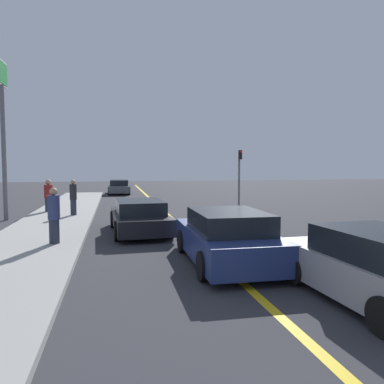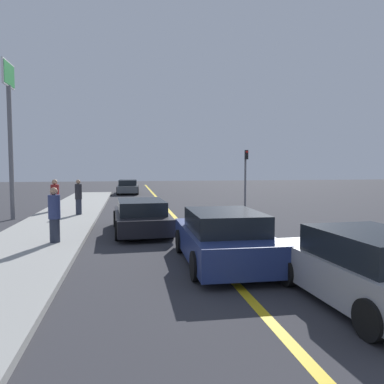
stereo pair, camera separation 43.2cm
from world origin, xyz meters
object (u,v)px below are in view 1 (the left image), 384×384
pedestrian_mid_group (54,216)px  car_parked_left_lot (119,187)px  car_near_right_lane (376,268)px  car_ahead_center (227,238)px  car_far_distant (139,217)px  pedestrian_far_standing (73,197)px  traffic_light (239,171)px  pedestrian_by_sign (48,196)px  roadside_sign (2,107)px

pedestrian_mid_group → car_parked_left_lot: bearing=84.1°
car_near_right_lane → car_ahead_center: car_ahead_center is taller
car_far_distant → car_parked_left_lot: car_parked_left_lot is taller
car_near_right_lane → pedestrian_far_standing: (-6.48, 12.50, 0.34)m
car_near_right_lane → car_far_distant: (-3.70, 8.00, -0.05)m
car_ahead_center → pedestrian_far_standing: (-4.66, 9.32, 0.33)m
pedestrian_mid_group → car_ahead_center: bearing=-31.1°
traffic_light → pedestrian_far_standing: bearing=-161.3°
car_ahead_center → pedestrian_far_standing: 10.43m
pedestrian_far_standing → car_ahead_center: bearing=-63.4°
pedestrian_mid_group → pedestrian_by_sign: pedestrian_mid_group is taller
car_parked_left_lot → pedestrian_by_sign: 13.78m
car_near_right_lane → pedestrian_by_sign: size_ratio=2.51×
car_parked_left_lot → pedestrian_far_standing: size_ratio=2.85×
car_near_right_lane → pedestrian_far_standing: bearing=114.3°
car_far_distant → pedestrian_mid_group: pedestrian_mid_group is taller
car_far_distant → roadside_sign: 8.48m
car_near_right_lane → pedestrian_by_sign: bearing=115.8°
traffic_light → car_near_right_lane: bearing=-100.2°
car_near_right_lane → pedestrian_mid_group: (-6.37, 5.91, 0.34)m
car_ahead_center → pedestrian_far_standing: pedestrian_far_standing is taller
car_parked_left_lot → pedestrian_mid_group: size_ratio=2.83×
car_far_distant → pedestrian_by_sign: size_ratio=2.84×
car_near_right_lane → pedestrian_by_sign: (-7.87, 14.25, 0.30)m
pedestrian_mid_group → pedestrian_by_sign: (-1.50, 8.34, -0.04)m
car_far_distant → roadside_sign: roadside_sign is taller
car_ahead_center → traffic_light: size_ratio=1.28×
car_parked_left_lot → traffic_light: size_ratio=1.40×
car_far_distant → pedestrian_mid_group: (-2.67, -2.09, 0.39)m
car_parked_left_lot → roadside_sign: 16.61m
car_parked_left_lot → roadside_sign: size_ratio=0.66×
car_ahead_center → car_far_distant: bearing=111.9°
traffic_light → pedestrian_by_sign: bearing=-172.6°
car_far_distant → pedestrian_far_standing: 5.30m
car_ahead_center → pedestrian_by_sign: size_ratio=2.69×
car_ahead_center → car_parked_left_lot: (-2.33, 24.34, -0.05)m
car_far_distant → pedestrian_by_sign: pedestrian_by_sign is taller
pedestrian_far_standing → roadside_sign: (-2.92, -0.09, 4.09)m
pedestrian_mid_group → roadside_sign: bearing=115.1°
car_ahead_center → pedestrian_mid_group: 5.32m
traffic_light → roadside_sign: (-12.21, -3.23, 2.95)m
car_parked_left_lot → pedestrian_mid_group: bearing=-94.7°
car_near_right_lane → roadside_sign: size_ratio=0.57×
pedestrian_by_sign → traffic_light: 10.82m
pedestrian_far_standing → roadside_sign: bearing=-178.1°
pedestrian_far_standing → roadside_sign: size_ratio=0.23×
traffic_light → roadside_sign: bearing=-165.2°
car_near_right_lane → traffic_light: traffic_light is taller
car_far_distant → pedestrian_far_standing: pedestrian_far_standing is taller
car_parked_left_lot → pedestrian_by_sign: (-3.72, -13.26, 0.34)m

